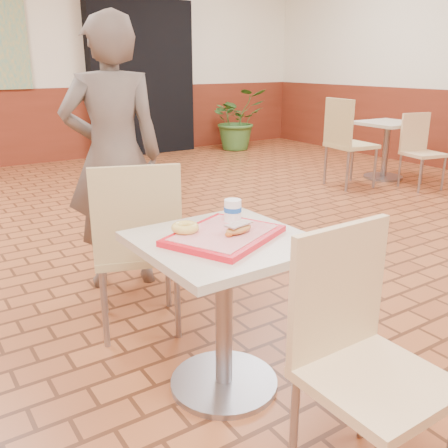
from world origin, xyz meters
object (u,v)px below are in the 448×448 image
second_table (387,141)px  chair_second_front (420,147)px  chair_main_front (360,350)px  chair_main_back (137,241)px  potted_plant (237,119)px  main_table (224,290)px  paper_cup (233,210)px  customer (114,157)px  long_john_donut (238,229)px  serving_tray (224,235)px  chair_second_left (346,138)px  ring_donut (185,227)px

second_table → chair_second_front: size_ratio=0.83×
chair_main_front → second_table: size_ratio=1.29×
chair_main_back → potted_plant: 5.75m
main_table → paper_cup: (0.11, 0.10, 0.29)m
customer → main_table: bearing=102.8°
customer → chair_second_front: (3.74, 0.57, -0.35)m
customer → long_john_donut: 1.30m
customer → second_table: bearing=-149.1°
customer → second_table: customer is taller
chair_main_back → chair_second_front: size_ratio=1.11×
second_table → serving_tray: bearing=-148.9°
paper_cup → chair_second_left: chair_second_left is taller
chair_main_back → potted_plant: bearing=-110.3°
chair_main_back → chair_second_left: chair_second_left is taller
ring_donut → paper_cup: paper_cup is taller
customer → chair_second_left: 3.25m
ring_donut → chair_second_front: chair_second_front is taller
main_table → chair_second_left: (3.13, 2.29, 0.09)m
main_table → customer: size_ratio=0.42×
serving_tray → chair_second_front: size_ratio=0.53×
paper_cup → second_table: 4.37m
chair_second_front → chair_main_back: bearing=-150.9°
chair_main_front → long_john_donut: 0.65m
ring_donut → chair_second_left: chair_second_left is taller
main_table → potted_plant: (3.58, 5.03, 0.02)m
serving_tray → chair_second_left: bearing=36.2°
chair_second_front → ring_donut: bearing=-144.2°
serving_tray → long_john_donut: bearing=-48.7°
second_table → potted_plant: 2.71m
second_table → potted_plant: bearing=95.9°
second_table → chair_main_back: bearing=-156.6°
main_table → chair_main_front: 0.65m
second_table → chair_second_front: (-0.07, -0.50, -0.00)m
customer → serving_tray: size_ratio=3.76×
long_john_donut → potted_plant: bearing=55.0°
chair_main_back → long_john_donut: chair_main_back is taller
customer → ring_donut: 1.19m
serving_tray → second_table: bearing=31.1°
main_table → chair_second_front: chair_second_front is taller
chair_main_back → potted_plant: (3.69, 4.41, -0.02)m
chair_second_left → chair_second_front: bearing=-117.7°
chair_main_back → chair_second_front: chair_main_back is taller
paper_cup → chair_main_front: bearing=-92.1°
chair_main_back → customer: 0.73m
main_table → serving_tray: (0.00, 0.00, 0.23)m
chair_second_left → chair_second_front: 0.82m
chair_main_back → customer: customer is taller
paper_cup → main_table: bearing=-137.5°
paper_cup → chair_second_left: 3.73m
paper_cup → customer: bearing=92.9°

